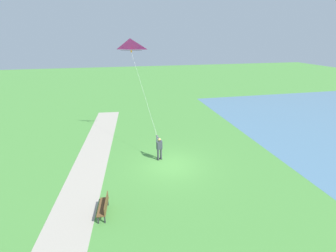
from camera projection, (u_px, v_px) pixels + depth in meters
name	position (u px, v px, depth m)	size (l,w,h in m)	color
ground_plane	(171.00, 165.00, 17.24)	(120.00, 120.00, 0.00)	#4C8E3D
walkway_path	(80.00, 193.00, 14.19)	(2.40, 32.00, 0.02)	#ADA393
person_kite_flyer	(159.00, 147.00, 17.66)	(0.51, 0.63, 1.83)	#232328
flying_kite	(131.00, 46.00, 19.32)	(2.28, 4.99, 6.74)	#E02D9E
park_bench_near_walkway	(104.00, 206.00, 12.34)	(0.58, 1.54, 0.88)	brown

